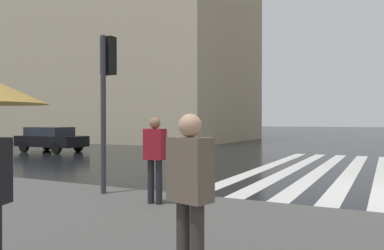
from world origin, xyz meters
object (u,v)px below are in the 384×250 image
Objects in this scene: pedestrian_by_billboard at (190,188)px; car_black at (51,139)px; traffic_signal_post at (107,80)px; pedestrian_far_down_pavement at (155,153)px.

car_black is at bearing 50.38° from pedestrian_by_billboard.
traffic_signal_post is at bearing -128.48° from car_black.
car_black is at bearing 51.52° from traffic_signal_post.
car_black is 20.16m from pedestrian_by_billboard.
pedestrian_by_billboard is 3.98m from pedestrian_far_down_pavement.
pedestrian_by_billboard is 1.00× the size of pedestrian_far_down_pavement.
pedestrian_far_down_pavement is at bearing -107.81° from traffic_signal_post.
traffic_signal_post is at bearing 72.19° from pedestrian_far_down_pavement.
pedestrian_by_billboard and pedestrian_far_down_pavement have the same top height.
pedestrian_far_down_pavement is at bearing 37.04° from pedestrian_by_billboard.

